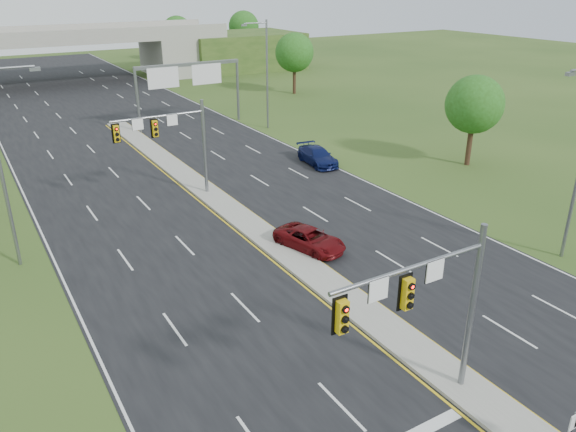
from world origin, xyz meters
The scene contains 17 objects.
ground centered at (0.00, 0.00, 0.00)m, with size 240.00×240.00×0.00m, color #2E491A.
road centered at (0.00, 35.00, 0.01)m, with size 24.00×160.00×0.02m, color black.
median centered at (0.00, 23.00, 0.10)m, with size 2.00×54.00×0.16m, color gray.
lane_markings centered at (-0.60, 28.91, 0.02)m, with size 23.72×160.00×0.01m.
signal_mast_near centered at (-2.26, -0.07, 4.73)m, with size 6.62×0.60×7.00m.
signal_mast_far centered at (-2.26, 24.93, 4.73)m, with size 6.62×0.60×7.00m.
keep_right_sign centered at (0.00, -4.53, 1.52)m, with size 0.60×0.13×2.20m.
sign_gantry centered at (6.68, 44.92, 5.24)m, with size 11.58×0.44×6.67m.
overpass centered at (0.00, 80.00, 3.55)m, with size 80.00×14.00×8.10m.
lightpole_l_mid centered at (-13.30, 20.00, 6.10)m, with size 2.85×0.25×11.00m.
lightpole_r_far centered at (13.30, 40.00, 6.10)m, with size 2.85×0.25×11.00m.
tree_r_near centered at (22.00, 20.00, 5.18)m, with size 4.80×4.80×7.60m.
tree_r_mid centered at (26.00, 55.00, 5.51)m, with size 5.20×5.20×8.12m.
tree_back_c centered at (24.00, 94.00, 5.51)m, with size 5.60×5.60×8.32m.
tree_back_d centered at (38.00, 94.00, 5.84)m, with size 6.00×6.00×8.85m.
car_far_a centered at (1.50, 13.24, 0.65)m, with size 2.10×4.55×1.26m, color #57080B.
car_far_b centered at (11.00, 26.68, 0.74)m, with size 2.02×4.97×1.44m, color #0B1443.
Camera 1 is at (-14.92, -11.70, 14.85)m, focal length 35.00 mm.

